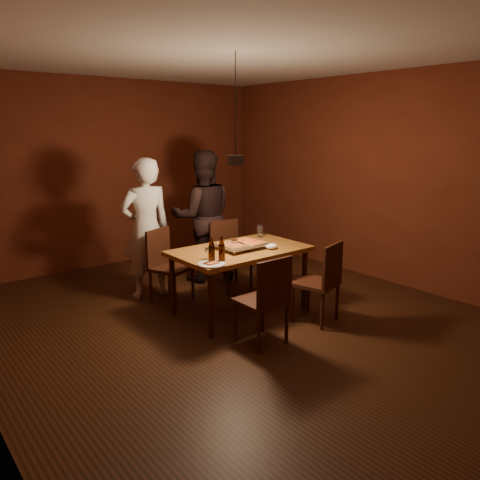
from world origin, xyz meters
TOP-DOWN VIEW (x-y plane):
  - room_shell at (0.00, 0.00)m, footprint 6.00×6.00m
  - dining_table at (0.20, 0.17)m, footprint 1.50×0.90m
  - chair_far_left at (-0.29, 1.00)m, footprint 0.54×0.54m
  - chair_far_right at (0.60, 0.92)m, footprint 0.46×0.46m
  - chair_near_left at (-0.15, -0.67)m, footprint 0.42×0.42m
  - chair_near_right at (0.70, -0.63)m, footprint 0.51×0.51m
  - pizza_tray at (0.22, 0.19)m, footprint 0.59×0.50m
  - pizza_meat at (0.09, 0.20)m, footprint 0.23×0.35m
  - pizza_cheese at (0.34, 0.20)m, footprint 0.27×0.39m
  - spatula at (0.24, 0.21)m, footprint 0.11×0.25m
  - beer_bottle_a at (-0.38, -0.09)m, footprint 0.07×0.07m
  - beer_bottle_b at (-0.27, -0.11)m, footprint 0.07×0.07m
  - water_glass_left at (-0.33, 0.04)m, footprint 0.07×0.07m
  - water_glass_right at (0.76, 0.48)m, footprint 0.07×0.07m
  - plate_slice at (-0.43, -0.16)m, footprint 0.27×0.27m
  - napkin at (0.47, -0.06)m, footprint 0.14×0.11m
  - diner_white at (-0.37, 1.31)m, footprint 0.67×0.47m
  - diner_dark at (0.55, 1.42)m, footprint 1.07×0.97m
  - pendant_lamp at (0.00, 0.00)m, footprint 0.18×0.18m

SIDE VIEW (x-z plane):
  - chair_far_left at x=-0.29m, z-range 0.29..0.78m
  - chair_far_right at x=0.60m, z-range 0.29..0.78m
  - chair_near_left at x=-0.15m, z-range 0.29..0.78m
  - chair_near_right at x=0.70m, z-range 0.29..0.78m
  - dining_table at x=0.20m, z-range 0.30..1.05m
  - plate_slice at x=-0.43m, z-range 0.75..0.77m
  - pizza_tray at x=0.22m, z-range 0.75..0.80m
  - napkin at x=0.47m, z-range 0.75..0.81m
  - pizza_meat at x=0.09m, z-range 0.80..0.82m
  - pizza_cheese at x=0.34m, z-range 0.80..0.82m
  - water_glass_left at x=-0.33m, z-range 0.75..0.87m
  - spatula at x=0.24m, z-range 0.79..0.83m
  - water_glass_right at x=0.76m, z-range 0.75..0.90m
  - diner_white at x=-0.37m, z-range 0.00..1.73m
  - beer_bottle_a at x=-0.38m, z-range 0.75..1.01m
  - beer_bottle_b at x=-0.27m, z-range 0.75..1.01m
  - diner_dark at x=0.55m, z-range 0.00..1.79m
  - room_shell at x=0.00m, z-range -1.60..4.40m
  - pendant_lamp at x=0.00m, z-range 1.21..2.31m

